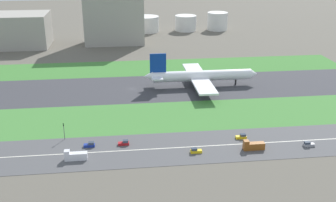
{
  "coord_description": "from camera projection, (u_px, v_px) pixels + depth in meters",
  "views": [
    {
      "loc": [
        -5.86,
        -216.89,
        75.88
      ],
      "look_at": [
        15.9,
        -36.5,
        6.0
      ],
      "focal_mm": 43.85,
      "sensor_mm": 36.0,
      "label": 1
    }
  ],
  "objects": [
    {
      "name": "ground_plane",
      "position": [
        132.0,
        89.0,
        228.87
      ],
      "size": [
        800.0,
        800.0,
        0.0
      ],
      "primitive_type": "plane",
      "color": "#5B564C"
    },
    {
      "name": "runway",
      "position": [
        132.0,
        89.0,
        228.85
      ],
      "size": [
        280.0,
        46.0,
        0.1
      ],
      "primitive_type": "cube",
      "color": "#38383D",
      "rests_on": "ground_plane"
    },
    {
      "name": "grass_median_north",
      "position": [
        130.0,
        68.0,
        266.84
      ],
      "size": [
        280.0,
        36.0,
        0.1
      ],
      "primitive_type": "cube",
      "color": "#3D7A33",
      "rests_on": "ground_plane"
    },
    {
      "name": "grass_median_south",
      "position": [
        135.0,
        118.0,
        190.86
      ],
      "size": [
        280.0,
        36.0,
        0.1
      ],
      "primitive_type": "cube",
      "color": "#427F38",
      "rests_on": "ground_plane"
    },
    {
      "name": "highway",
      "position": [
        139.0,
        150.0,
        161.21
      ],
      "size": [
        280.0,
        28.0,
        0.1
      ],
      "primitive_type": "cube",
      "color": "#4C4C4F",
      "rests_on": "ground_plane"
    },
    {
      "name": "highway_centerline",
      "position": [
        139.0,
        150.0,
        161.19
      ],
      "size": [
        266.0,
        0.5,
        0.01
      ],
      "primitive_type": "cube",
      "color": "silver",
      "rests_on": "highway"
    },
    {
      "name": "airliner",
      "position": [
        199.0,
        76.0,
        230.89
      ],
      "size": [
        65.0,
        56.0,
        19.7
      ],
      "color": "white",
      "rests_on": "runway"
    },
    {
      "name": "car_0",
      "position": [
        196.0,
        151.0,
        158.68
      ],
      "size": [
        4.4,
        1.8,
        2.0
      ],
      "rotation": [
        0.0,
        0.0,
        3.14
      ],
      "color": "yellow",
      "rests_on": "highway"
    },
    {
      "name": "car_3",
      "position": [
        124.0,
        143.0,
        164.89
      ],
      "size": [
        4.4,
        1.8,
        2.0
      ],
      "color": "#B2191E",
      "rests_on": "highway"
    },
    {
      "name": "car_5",
      "position": [
        308.0,
        144.0,
        163.8
      ],
      "size": [
        4.4,
        1.8,
        2.0
      ],
      "rotation": [
        0.0,
        0.0,
        3.14
      ],
      "color": "#99999E",
      "rests_on": "highway"
    },
    {
      "name": "car_4",
      "position": [
        242.0,
        137.0,
        170.32
      ],
      "size": [
        4.4,
        1.8,
        2.0
      ],
      "color": "yellow",
      "rests_on": "highway"
    },
    {
      "name": "truck_0",
      "position": [
        253.0,
        146.0,
        160.98
      ],
      "size": [
        8.4,
        2.5,
        4.0
      ],
      "rotation": [
        0.0,
        0.0,
        3.14
      ],
      "color": "brown",
      "rests_on": "highway"
    },
    {
      "name": "truck_2",
      "position": [
        75.0,
        156.0,
        153.29
      ],
      "size": [
        8.4,
        2.5,
        4.0
      ],
      "rotation": [
        0.0,
        0.0,
        3.14
      ],
      "color": "silver",
      "rests_on": "highway"
    },
    {
      "name": "car_6",
      "position": [
        90.0,
        145.0,
        163.36
      ],
      "size": [
        4.4,
        1.8,
        2.0
      ],
      "color": "navy",
      "rests_on": "highway"
    },
    {
      "name": "traffic_light",
      "position": [
        64.0,
        130.0,
        168.36
      ],
      "size": [
        0.36,
        0.5,
        7.2
      ],
      "color": "#4C4C51",
      "rests_on": "highway"
    },
    {
      "name": "terminal_building",
      "position": [
        10.0,
        30.0,
        319.89
      ],
      "size": [
        58.83,
        36.78,
        25.36
      ],
      "primitive_type": "cube",
      "color": "#9E998E",
      "rests_on": "ground_plane"
    },
    {
      "name": "hangar_building",
      "position": [
        114.0,
        10.0,
        323.94
      ],
      "size": [
        46.84,
        24.15,
        53.02
      ],
      "primitive_type": "cube",
      "color": "#9E998E",
      "rests_on": "ground_plane"
    },
    {
      "name": "fuel_tank_west",
      "position": [
        146.0,
        24.0,
        375.83
      ],
      "size": [
        23.6,
        23.6,
        13.97
      ],
      "primitive_type": "cylinder",
      "color": "silver",
      "rests_on": "ground_plane"
    },
    {
      "name": "fuel_tank_centre",
      "position": [
        186.0,
        23.0,
        379.94
      ],
      "size": [
        19.56,
        19.56,
        14.03
      ],
      "primitive_type": "cylinder",
      "color": "silver",
      "rests_on": "ground_plane"
    },
    {
      "name": "fuel_tank_east",
      "position": [
        217.0,
        21.0,
        382.89
      ],
      "size": [
        18.75,
        18.75,
        16.31
      ],
      "primitive_type": "cylinder",
      "color": "silver",
      "rests_on": "ground_plane"
    }
  ]
}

